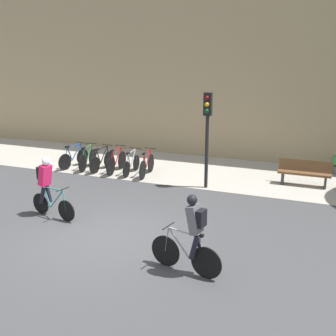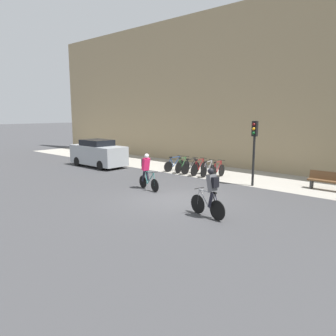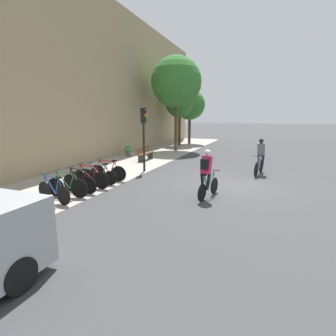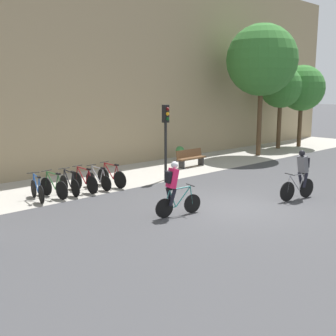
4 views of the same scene
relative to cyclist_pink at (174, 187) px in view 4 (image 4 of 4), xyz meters
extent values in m
plane|color=#3D3D3F|center=(2.24, -0.63, -0.95)|extent=(200.00, 200.00, 0.00)
cube|color=#A39E93|center=(2.24, 6.12, -0.94)|extent=(44.00, 4.50, 0.01)
cube|color=#9E8966|center=(2.24, 8.67, 4.33)|extent=(44.00, 0.60, 10.55)
cylinder|color=black|center=(0.69, -0.15, -0.64)|extent=(0.61, 0.16, 0.62)
cylinder|color=black|center=(-0.34, 0.07, -0.64)|extent=(0.61, 0.16, 0.62)
cylinder|color=teal|center=(0.34, -0.07, -0.35)|extent=(0.57, 0.16, 0.62)
cylinder|color=teal|center=(-0.04, 0.01, -0.37)|extent=(0.27, 0.09, 0.58)
cylinder|color=teal|center=(0.23, -0.05, -0.07)|extent=(0.77, 0.20, 0.07)
cylinder|color=teal|center=(-0.13, 0.03, -0.64)|extent=(0.42, 0.12, 0.05)
cylinder|color=teal|center=(-0.25, 0.05, -0.36)|extent=(0.22, 0.08, 0.56)
cylinder|color=teal|center=(0.65, -0.14, -0.35)|extent=(0.12, 0.06, 0.59)
cylinder|color=black|center=(0.61, -0.13, -0.02)|extent=(0.12, 0.46, 0.03)
cube|color=black|center=(-0.15, 0.03, -0.05)|extent=(0.21, 0.12, 0.06)
cube|color=#EA1E56|center=(-0.06, 0.01, 0.28)|extent=(0.38, 0.38, 0.63)
sphere|color=silver|center=(0.02, 0.00, 0.69)|extent=(0.26, 0.26, 0.22)
cylinder|color=black|center=(-0.13, -0.09, -0.29)|extent=(0.29, 0.16, 0.56)
cylinder|color=black|center=(-0.08, 0.13, -0.29)|extent=(0.26, 0.16, 0.56)
cube|color=black|center=(-0.19, 0.04, 0.33)|extent=(0.19, 0.28, 0.36)
cylinder|color=black|center=(4.18, -1.48, -0.59)|extent=(0.71, 0.17, 0.71)
cylinder|color=black|center=(5.18, -1.67, -0.59)|extent=(0.71, 0.17, 0.71)
cylinder|color=#99999E|center=(4.52, -1.54, -0.31)|extent=(0.55, 0.15, 0.62)
cylinder|color=#99999E|center=(4.89, -1.61, -0.32)|extent=(0.26, 0.09, 0.58)
cylinder|color=#99999E|center=(4.63, -1.56, -0.02)|extent=(0.74, 0.18, 0.07)
cylinder|color=#99999E|center=(4.98, -1.63, -0.60)|extent=(0.40, 0.11, 0.05)
cylinder|color=#99999E|center=(5.09, -1.65, -0.31)|extent=(0.21, 0.07, 0.56)
cylinder|color=#99999E|center=(4.22, -1.48, -0.30)|extent=(0.12, 0.06, 0.58)
cylinder|color=black|center=(4.26, -1.49, 0.03)|extent=(0.12, 0.46, 0.03)
cube|color=black|center=(5.00, -1.64, 0.00)|extent=(0.21, 0.12, 0.06)
cube|color=#5B5B60|center=(4.90, -1.62, 0.33)|extent=(0.38, 0.38, 0.63)
sphere|color=black|center=(4.82, -1.60, 0.74)|extent=(0.26, 0.26, 0.22)
cylinder|color=black|center=(4.97, -1.52, -0.24)|extent=(0.29, 0.16, 0.56)
cylinder|color=black|center=(4.93, -1.73, -0.24)|extent=(0.26, 0.15, 0.56)
cube|color=black|center=(5.04, -1.64, 0.38)|extent=(0.19, 0.28, 0.36)
cylinder|color=black|center=(-2.14, 5.20, -0.62)|extent=(0.16, 0.65, 0.66)
cylinder|color=black|center=(-2.34, 4.21, -0.62)|extent=(0.16, 0.65, 0.66)
cylinder|color=#1E478C|center=(-2.21, 4.86, -0.33)|extent=(0.15, 0.55, 0.62)
cylinder|color=#1E478C|center=(-2.28, 4.50, -0.35)|extent=(0.09, 0.26, 0.58)
cylinder|color=#1E478C|center=(-2.23, 4.75, -0.05)|extent=(0.18, 0.74, 0.07)
cylinder|color=#1E478C|center=(-2.30, 4.41, -0.62)|extent=(0.11, 0.40, 0.05)
cylinder|color=#1E478C|center=(-2.32, 4.30, -0.34)|extent=(0.07, 0.21, 0.56)
cylinder|color=#1E478C|center=(-2.15, 5.16, -0.33)|extent=(0.06, 0.12, 0.58)
cylinder|color=black|center=(-2.16, 5.12, 0.00)|extent=(0.46, 0.12, 0.03)
cube|color=black|center=(-2.30, 4.39, -0.03)|extent=(0.12, 0.21, 0.06)
cylinder|color=black|center=(-1.65, 5.18, -0.60)|extent=(0.12, 0.68, 0.68)
cylinder|color=black|center=(-1.53, 4.23, -0.60)|extent=(0.12, 0.68, 0.68)
cylinder|color=#2D6B33|center=(-1.61, 4.86, -0.32)|extent=(0.11, 0.53, 0.62)
cylinder|color=#2D6B33|center=(-1.57, 4.50, -0.34)|extent=(0.07, 0.25, 0.58)
cylinder|color=#2D6B33|center=(-1.60, 4.75, -0.04)|extent=(0.13, 0.71, 0.07)
cylinder|color=#2D6B33|center=(-1.55, 4.42, -0.61)|extent=(0.08, 0.39, 0.05)
cylinder|color=#2D6B33|center=(-1.54, 4.31, -0.33)|extent=(0.06, 0.21, 0.56)
cylinder|color=#2D6B33|center=(-1.65, 5.14, -0.31)|extent=(0.05, 0.12, 0.58)
cylinder|color=black|center=(-1.64, 5.10, 0.02)|extent=(0.46, 0.09, 0.03)
cube|color=black|center=(-1.55, 4.40, -0.01)|extent=(0.10, 0.21, 0.06)
cylinder|color=black|center=(-0.90, 5.19, -0.61)|extent=(0.09, 0.66, 0.66)
cylinder|color=black|center=(-0.98, 4.22, -0.61)|extent=(0.09, 0.66, 0.66)
cylinder|color=black|center=(-0.93, 4.86, -0.33)|extent=(0.08, 0.54, 0.62)
cylinder|color=black|center=(-0.96, 4.50, -0.35)|extent=(0.06, 0.26, 0.58)
cylinder|color=black|center=(-0.94, 4.75, -0.05)|extent=(0.10, 0.73, 0.07)
cylinder|color=black|center=(-0.97, 4.41, -0.62)|extent=(0.06, 0.39, 0.05)
cylinder|color=black|center=(-0.98, 4.30, -0.34)|extent=(0.05, 0.21, 0.56)
cylinder|color=black|center=(-0.91, 5.15, -0.32)|extent=(0.04, 0.12, 0.58)
cylinder|color=black|center=(-0.91, 5.11, 0.01)|extent=(0.46, 0.06, 0.03)
cube|color=black|center=(-0.97, 4.39, -0.02)|extent=(0.10, 0.21, 0.06)
cylinder|color=black|center=(-0.32, 5.22, -0.59)|extent=(0.07, 0.71, 0.71)
cylinder|color=black|center=(-0.27, 4.18, -0.59)|extent=(0.07, 0.71, 0.71)
cylinder|color=maroon|center=(-0.30, 4.87, -0.31)|extent=(0.07, 0.57, 0.62)
cylinder|color=maroon|center=(-0.28, 4.49, -0.33)|extent=(0.05, 0.27, 0.58)
cylinder|color=maroon|center=(-0.30, 4.76, -0.03)|extent=(0.08, 0.77, 0.07)
cylinder|color=maroon|center=(-0.28, 4.39, -0.60)|extent=(0.05, 0.42, 0.05)
cylinder|color=maroon|center=(-0.27, 4.28, -0.32)|extent=(0.04, 0.22, 0.56)
cylinder|color=maroon|center=(-0.32, 5.18, -0.30)|extent=(0.04, 0.12, 0.59)
cylinder|color=black|center=(-0.31, 5.14, 0.03)|extent=(0.46, 0.05, 0.03)
cube|color=black|center=(-0.28, 4.37, 0.00)|extent=(0.09, 0.20, 0.06)
cylinder|color=black|center=(0.33, 5.20, -0.64)|extent=(0.07, 0.62, 0.62)
cylinder|color=black|center=(0.38, 4.20, -0.64)|extent=(0.07, 0.62, 0.62)
cylinder|color=#99999E|center=(0.35, 4.86, -0.36)|extent=(0.07, 0.55, 0.62)
cylinder|color=#99999E|center=(0.37, 4.49, -0.37)|extent=(0.06, 0.26, 0.58)
cylinder|color=#99999E|center=(0.35, 4.75, -0.07)|extent=(0.08, 0.74, 0.07)
cylinder|color=#99999E|center=(0.37, 4.40, -0.65)|extent=(0.06, 0.40, 0.05)
cylinder|color=#99999E|center=(0.38, 4.29, -0.36)|extent=(0.04, 0.21, 0.56)
cylinder|color=#99999E|center=(0.33, 5.16, -0.35)|extent=(0.04, 0.12, 0.58)
cylinder|color=black|center=(0.33, 5.12, -0.02)|extent=(0.46, 0.06, 0.03)
cube|color=black|center=(0.37, 4.38, -0.05)|extent=(0.09, 0.20, 0.06)
cylinder|color=black|center=(0.95, 5.21, -0.59)|extent=(0.11, 0.71, 0.71)
cylinder|color=black|center=(1.05, 4.20, -0.59)|extent=(0.11, 0.71, 0.71)
cylinder|color=maroon|center=(0.99, 4.87, -0.31)|extent=(0.10, 0.56, 0.62)
cylinder|color=maroon|center=(1.02, 4.49, -0.33)|extent=(0.07, 0.26, 0.58)
cylinder|color=maroon|center=(1.00, 4.75, -0.03)|extent=(0.12, 0.76, 0.07)
cylinder|color=maroon|center=(1.03, 4.40, -0.60)|extent=(0.07, 0.41, 0.05)
cylinder|color=maroon|center=(1.04, 4.29, -0.32)|extent=(0.05, 0.22, 0.56)
cylinder|color=maroon|center=(0.96, 5.17, -0.30)|extent=(0.05, 0.12, 0.59)
cylinder|color=black|center=(0.96, 5.13, 0.03)|extent=(0.46, 0.07, 0.03)
cube|color=black|center=(1.04, 4.38, 0.00)|extent=(0.10, 0.21, 0.06)
cylinder|color=black|center=(3.50, 4.13, 0.70)|extent=(0.12, 0.12, 3.28)
cube|color=black|center=(3.50, 4.13, 1.96)|extent=(0.26, 0.20, 0.76)
sphere|color=#590C0C|center=(3.50, 4.00, 2.17)|extent=(0.15, 0.15, 0.15)
sphere|color=orange|center=(3.50, 4.00, 1.96)|extent=(0.15, 0.15, 0.15)
sphere|color=#0C4719|center=(3.50, 4.00, 1.75)|extent=(0.15, 0.15, 0.15)
cube|color=brown|center=(6.66, 5.57, -0.50)|extent=(1.80, 0.40, 0.08)
cube|color=brown|center=(6.66, 5.75, -0.26)|extent=(1.80, 0.12, 0.40)
cube|color=#2D2D2D|center=(5.94, 5.57, -0.72)|extent=(0.08, 0.36, 0.45)
cube|color=#2D2D2D|center=(7.38, 5.57, -0.72)|extent=(0.08, 0.36, 0.45)
cylinder|color=#4C3823|center=(12.41, 5.47, 1.19)|extent=(0.28, 0.28, 4.27)
sphere|color=#33702D|center=(12.41, 5.47, 4.67)|extent=(4.15, 4.15, 4.15)
cylinder|color=#4C3823|center=(16.00, 6.36, 0.65)|extent=(0.28, 0.28, 3.20)
sphere|color=#33702D|center=(16.00, 6.36, 3.15)|extent=(2.76, 2.76, 2.76)
cylinder|color=#4C3823|center=(17.84, 5.87, 0.56)|extent=(0.28, 0.28, 3.02)
sphere|color=#33702D|center=(17.84, 5.87, 3.08)|extent=(3.10, 3.10, 3.10)
cylinder|color=#56514C|center=(7.75, 7.52, -0.79)|extent=(0.36, 0.36, 0.32)
sphere|color=#387A3D|center=(7.75, 7.52, -0.41)|extent=(0.48, 0.48, 0.48)
camera|label=1|loc=(7.28, -9.34, 3.73)|focal=45.00mm
camera|label=2|loc=(11.16, -10.93, 2.75)|focal=35.00mm
camera|label=3|loc=(-8.77, -1.91, 1.93)|focal=28.00mm
camera|label=4|loc=(-8.85, -9.14, 2.97)|focal=45.00mm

